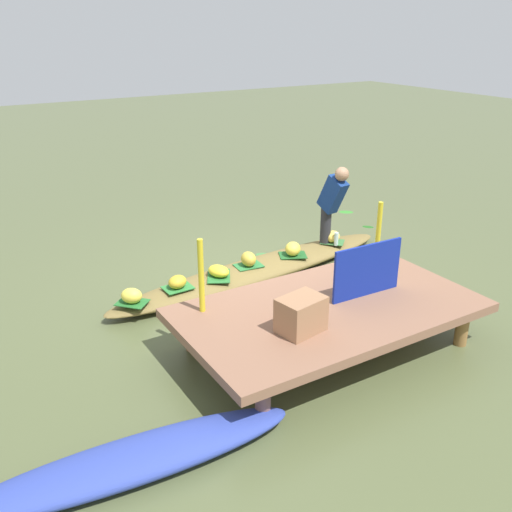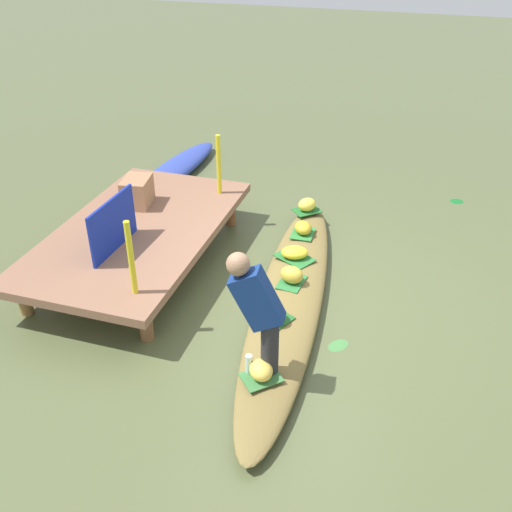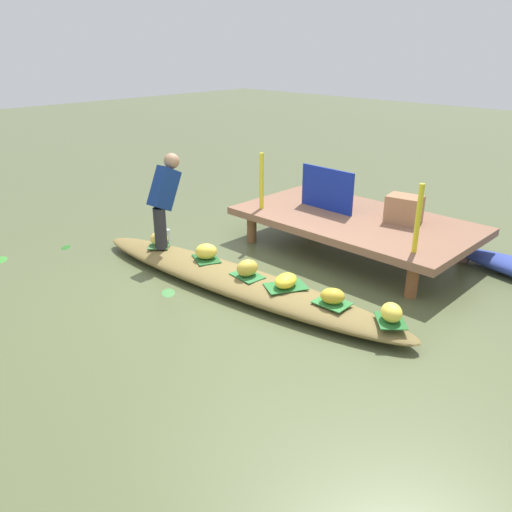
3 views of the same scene
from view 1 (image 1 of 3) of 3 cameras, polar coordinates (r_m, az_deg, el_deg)
The scene contains 25 objects.
canal_water at distance 7.99m, azimuth 0.17°, elevation -2.05°, with size 40.00×40.00×0.00m, color #515A36.
dock_platform at distance 6.18m, azimuth 7.27°, elevation -5.45°, with size 3.20×1.80×0.50m.
vendor_boat at distance 7.94m, azimuth 0.17°, elevation -1.36°, with size 4.53×0.71×0.21m, color olive.
moored_boat at distance 4.87m, azimuth -12.11°, elevation -19.26°, with size 2.73×0.53×0.22m, color #2F429F.
leaf_mat_0 at distance 7.50m, azimuth -3.72°, elevation -2.00°, with size 0.44×0.29×0.01m, color #297031.
banana_bunch_0 at distance 7.47m, azimuth -3.73°, elevation -1.50°, with size 0.32×0.22×0.14m, color yellow.
leaf_mat_1 at distance 7.80m, azimuth -0.75°, elevation -0.95°, with size 0.37×0.26×0.01m, color #2C7538.
banana_bunch_1 at distance 7.76m, azimuth -0.75°, elevation -0.30°, with size 0.26×0.20×0.20m, color gold.
leaf_mat_2 at distance 6.96m, azimuth -12.20°, elevation -4.54°, with size 0.35×0.26×0.01m, color #24682B.
banana_bunch_2 at distance 6.92m, azimuth -12.26°, elevation -3.88°, with size 0.25×0.20×0.18m, color #F9DD4A.
leaf_mat_3 at distance 7.23m, azimuth -7.78°, elevation -3.13°, with size 0.36×0.27×0.01m, color #307D37.
banana_bunch_3 at distance 7.20m, azimuth -7.81°, elevation -2.56°, with size 0.25×0.21×0.16m, color gold.
leaf_mat_4 at distance 8.16m, azimuth 3.67°, elevation 0.09°, with size 0.38×0.28×0.01m, color #205B26.
banana_bunch_4 at distance 8.12m, azimuth 3.68°, elevation 0.72°, with size 0.27×0.22×0.19m, color yellow.
leaf_mat_5 at distance 8.71m, azimuth 7.61°, elevation 1.41°, with size 0.34×0.27×0.01m, color #3A743C.
banana_bunch_5 at distance 8.68m, azimuth 7.64°, elevation 1.94°, with size 0.24×0.20×0.17m, color #F6CE52.
vendor_person at distance 8.39m, azimuth 7.57°, elevation 5.52°, with size 0.23×0.50×1.21m.
water_bottle at distance 8.57m, azimuth 7.98°, elevation 1.69°, with size 0.06×0.06×0.20m, color silver.
market_banner at distance 6.33m, azimuth 10.99°, elevation -1.40°, with size 0.89×0.03×0.60m, color navy.
railing_post_west at distance 7.14m, azimuth 12.06°, elevation 2.20°, with size 0.06×0.06×0.80m, color yellow.
railing_post_east at distance 5.86m, azimuth -5.47°, elevation -1.98°, with size 0.06×0.06×0.80m, color yellow.
produce_crate at distance 5.57m, azimuth 4.50°, elevation -5.83°, with size 0.44×0.32×0.36m, color #9E6F4E.
drifting_plant_0 at distance 8.72m, azimuth 0.74°, elevation 0.15°, with size 0.24×0.16×0.01m, color #417C3E.
drifting_plant_1 at distance 10.09m, azimuth 11.07°, elevation 2.88°, with size 0.19×0.12×0.01m, color #215F1C.
drifting_plant_3 at distance 10.81m, azimuth 8.94°, elevation 4.36°, with size 0.27×0.18×0.01m, color #37872D.
Camera 1 is at (3.80, 6.19, 3.31)m, focal length 40.25 mm.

